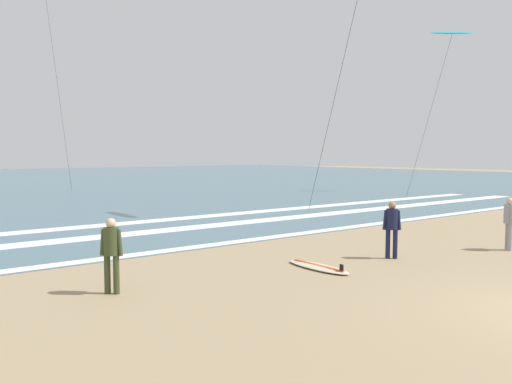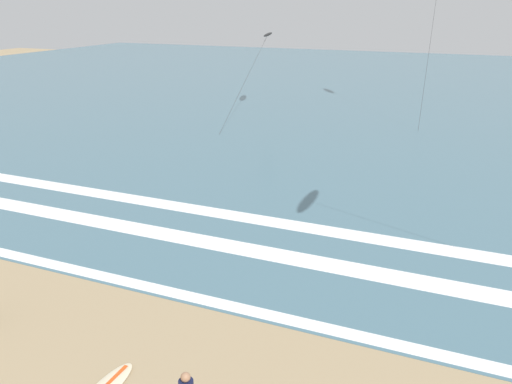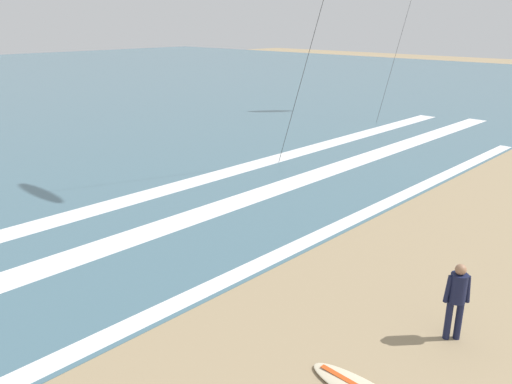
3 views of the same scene
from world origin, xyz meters
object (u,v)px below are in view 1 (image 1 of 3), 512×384
surfer_mid_group (111,249)px  kite_cyan_high_right (452,34)px  surfer_background_far (392,225)px  surfboard_foreground_flat (318,267)px  surfer_left_near (509,219)px

surfer_mid_group → kite_cyan_high_right: 35.63m
surfer_background_far → surfboard_foreground_flat: (-2.53, 0.34, -0.91)m
surfer_background_far → surfer_left_near: (3.84, -1.40, 0.00)m
surfer_left_near → surfboard_foreground_flat: bearing=164.7°
kite_cyan_high_right → surfer_background_far: bearing=-151.2°
surfer_left_near → surfer_mid_group: size_ratio=1.00×
surfboard_foreground_flat → surfer_mid_group: bearing=169.4°
surfer_left_near → kite_cyan_high_right: size_ratio=0.13×
surfer_left_near → kite_cyan_high_right: bearing=35.8°
surfer_mid_group → surfboard_foreground_flat: 5.27m
surfer_left_near → surfboard_foreground_flat: size_ratio=0.76×
surfer_mid_group → kite_cyan_high_right: size_ratio=0.13×
surfer_background_far → kite_cyan_high_right: bearing=28.8°
surfer_mid_group → surfboard_foreground_flat: bearing=-10.6°
surfer_left_near → kite_cyan_high_right: (20.28, 14.64, 10.89)m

